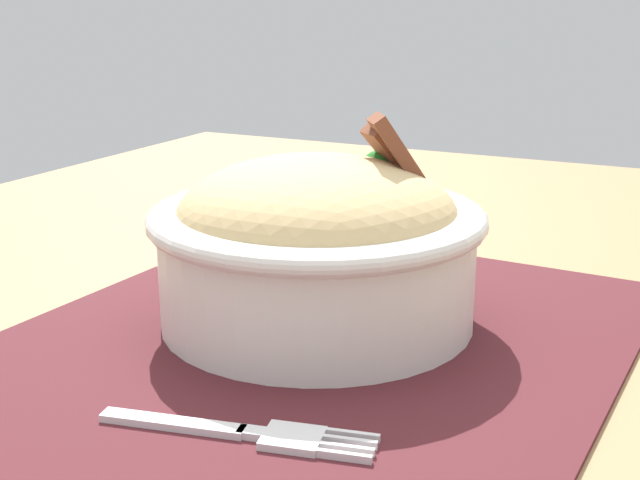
{
  "coord_description": "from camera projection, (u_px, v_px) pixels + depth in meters",
  "views": [
    {
      "loc": [
        0.39,
        0.21,
        0.92
      ],
      "look_at": [
        -0.03,
        0.0,
        0.78
      ],
      "focal_mm": 47.81,
      "sensor_mm": 36.0,
      "label": 1
    }
  ],
  "objects": [
    {
      "name": "placemat",
      "position": [
        294.0,
        355.0,
        0.46
      ],
      "size": [
        0.45,
        0.35,
        0.0
      ],
      "primitive_type": "cube",
      "rotation": [
        0.0,
        0.0,
        -0.05
      ],
      "color": "#47191E",
      "rests_on": "table"
    },
    {
      "name": "table",
      "position": [
        295.0,
        446.0,
        0.5
      ],
      "size": [
        1.21,
        0.93,
        0.72
      ],
      "color": "#99754C",
      "rests_on": "ground_plane"
    },
    {
      "name": "bowl",
      "position": [
        321.0,
        241.0,
        0.49
      ],
      "size": [
        0.2,
        0.2,
        0.12
      ],
      "color": "silver",
      "rests_on": "placemat"
    },
    {
      "name": "fork",
      "position": [
        246.0,
        432.0,
        0.38
      ],
      "size": [
        0.04,
        0.13,
        0.0
      ],
      "color": "silver",
      "rests_on": "placemat"
    }
  ]
}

